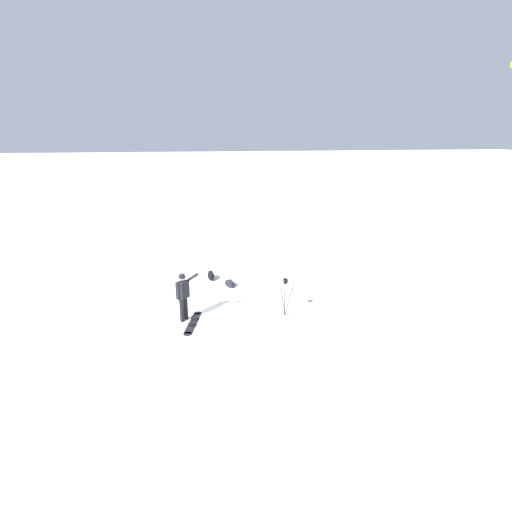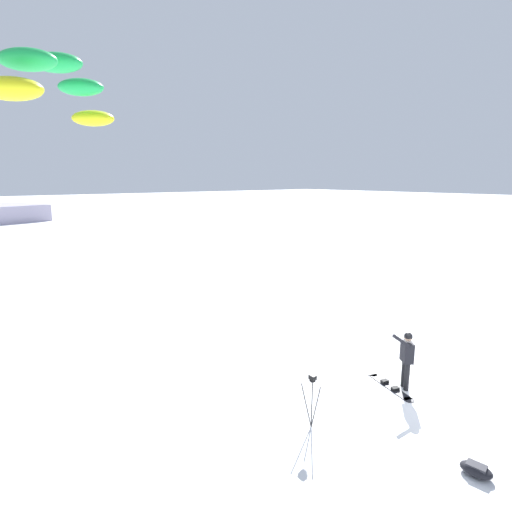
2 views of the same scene
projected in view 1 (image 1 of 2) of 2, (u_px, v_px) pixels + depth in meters
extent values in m
plane|color=white|center=(201.00, 310.00, 14.04)|extent=(300.00, 300.00, 0.00)
cylinder|color=black|center=(186.00, 308.00, 13.28)|extent=(0.14, 0.14, 0.80)
cylinder|color=black|center=(182.00, 310.00, 13.10)|extent=(0.14, 0.14, 0.80)
cube|color=black|center=(183.00, 290.00, 12.99)|extent=(0.45, 0.47, 0.57)
sphere|color=tan|center=(182.00, 278.00, 12.87)|extent=(0.22, 0.22, 0.22)
sphere|color=black|center=(182.00, 277.00, 12.86)|extent=(0.23, 0.23, 0.23)
cylinder|color=black|center=(191.00, 278.00, 12.93)|extent=(0.46, 0.39, 0.40)
cylinder|color=black|center=(178.00, 292.00, 12.83)|extent=(0.09, 0.09, 0.57)
cube|color=black|center=(193.00, 323.00, 13.08)|extent=(0.68, 1.53, 0.02)
cylinder|color=black|center=(198.00, 313.00, 13.81)|extent=(0.27, 0.27, 0.02)
cylinder|color=black|center=(188.00, 334.00, 12.36)|extent=(0.27, 0.27, 0.02)
cube|color=black|center=(194.00, 319.00, 13.28)|extent=(0.23, 0.19, 0.08)
cube|color=black|center=(191.00, 325.00, 12.86)|extent=(0.23, 0.19, 0.08)
ellipsoid|color=black|center=(230.00, 284.00, 16.27)|extent=(0.48, 0.66, 0.23)
cube|color=#2C2C33|center=(230.00, 282.00, 16.24)|extent=(0.29, 0.40, 0.08)
cylinder|color=#262628|center=(284.00, 298.00, 13.61)|extent=(0.06, 0.31, 1.18)
cylinder|color=#262628|center=(283.00, 301.00, 13.37)|extent=(0.24, 0.22, 1.18)
cylinder|color=#262628|center=(289.00, 300.00, 13.46)|extent=(0.30, 0.12, 1.18)
cube|color=black|center=(285.00, 283.00, 13.30)|extent=(0.10, 0.10, 0.06)
cube|color=black|center=(285.00, 280.00, 13.28)|extent=(0.12, 0.16, 0.10)
ellipsoid|color=black|center=(211.00, 276.00, 17.02)|extent=(0.29, 0.69, 0.34)
cube|color=black|center=(211.00, 273.00, 16.99)|extent=(0.17, 0.41, 0.08)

